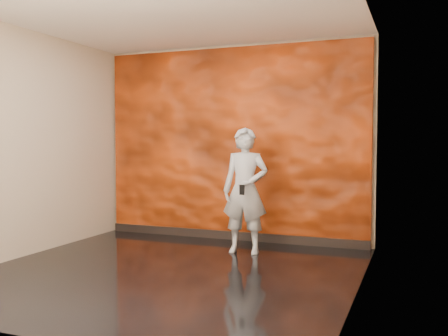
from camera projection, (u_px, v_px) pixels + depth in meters
room at (168, 143)px, 5.35m from camera, size 4.02×4.02×2.81m
feature_wall at (232, 144)px, 7.17m from camera, size 3.90×0.06×2.75m
baseboard at (231, 235)px, 7.21m from camera, size 3.90×0.04×0.12m
man at (245, 190)px, 6.32m from camera, size 0.61×0.43×1.59m
phone at (242, 190)px, 6.07m from camera, size 0.07×0.03×0.12m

